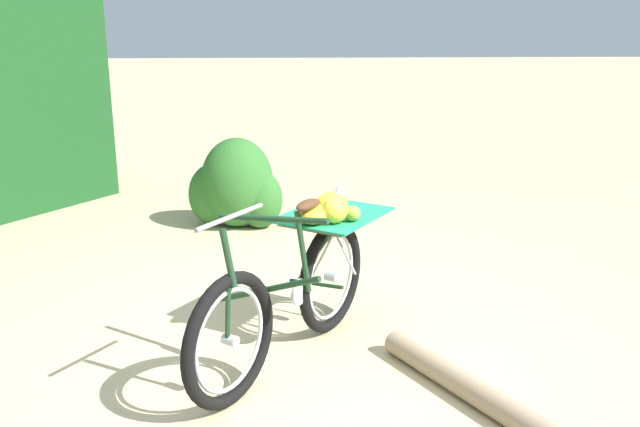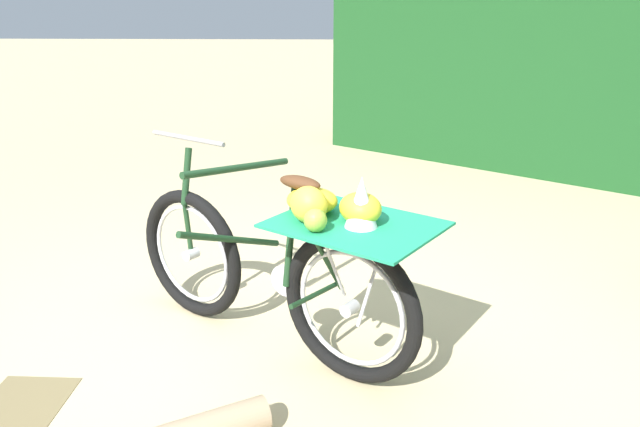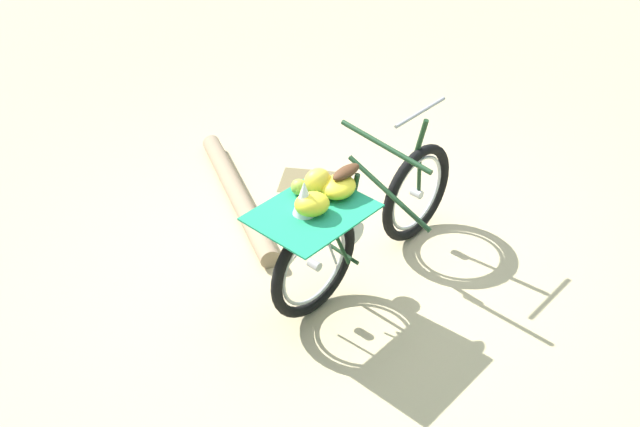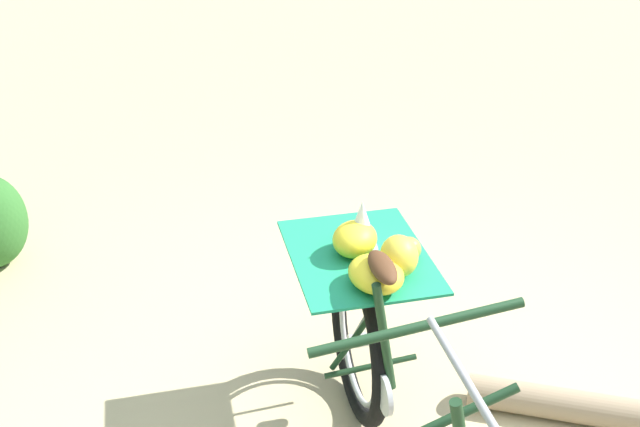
# 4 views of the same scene
# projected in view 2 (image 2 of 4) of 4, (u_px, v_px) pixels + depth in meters

# --- Properties ---
(ground_plane) EXTENTS (60.00, 60.00, 0.00)m
(ground_plane) POSITION_uv_depth(u_px,v_px,m) (270.00, 362.00, 2.92)
(ground_plane) COLOR #C6B284
(foliage_hedge) EXTENTS (3.48, 4.41, 2.48)m
(foliage_hedge) POSITION_uv_depth(u_px,v_px,m) (547.00, 49.00, 6.03)
(foliage_hedge) COLOR #19471E
(foliage_hedge) RESTS_ON ground_plane
(bicycle) EXTENTS (1.24, 1.65, 1.03)m
(bicycle) POSITION_uv_depth(u_px,v_px,m) (279.00, 262.00, 2.86)
(bicycle) COLOR black
(bicycle) RESTS_ON ground_plane
(path_stone) EXTENTS (0.23, 0.19, 0.14)m
(path_stone) POSITION_uv_depth(u_px,v_px,m) (315.00, 200.00, 5.12)
(path_stone) COLOR gray
(path_stone) RESTS_ON ground_plane
(leaf_litter_patch) EXTENTS (0.44, 0.36, 0.01)m
(leaf_litter_patch) POSITION_uv_depth(u_px,v_px,m) (21.00, 407.00, 2.58)
(leaf_litter_patch) COLOR olive
(leaf_litter_patch) RESTS_ON ground_plane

